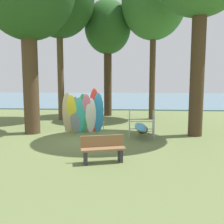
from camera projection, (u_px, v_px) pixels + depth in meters
name	position (u px, v px, depth m)	size (l,w,h in m)	color
ground_plane	(87.00, 139.00, 11.08)	(80.00, 80.00, 0.00)	olive
lake_water	(119.00, 98.00, 40.25)	(80.00, 36.00, 0.10)	slate
tree_far_left_back	(154.00, 3.00, 16.24)	(4.29, 4.29, 10.31)	#4C3823
tree_far_right_back	(108.00, 29.00, 18.13)	(3.42, 3.42, 8.58)	#42301E
leaning_board_pile	(83.00, 114.00, 11.97)	(2.08, 1.14, 2.26)	#C6B289
board_storage_rack	(141.00, 128.00, 11.25)	(1.15, 2.12, 1.25)	#9EA0A5
park_bench	(103.00, 148.00, 7.76)	(1.46, 0.80, 0.85)	#2D2D33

